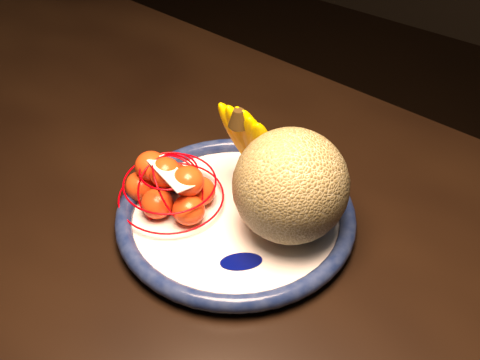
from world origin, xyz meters
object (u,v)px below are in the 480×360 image
Objects in this scene: mandarin_bag at (170,186)px; fruit_bowl at (236,216)px; cantaloupe at (291,186)px; banana_bunch at (254,142)px; dining_table at (117,239)px.

fruit_bowl is at bearing 19.19° from mandarin_bag.
banana_bunch is (-0.08, 0.04, 0.01)m from cantaloupe.
fruit_bowl is 2.20× the size of cantaloupe.
dining_table is 0.21m from fruit_bowl.
cantaloupe reaches higher than fruit_bowl.
dining_table is at bearing -132.91° from banana_bunch.
dining_table is 0.16m from mandarin_bag.
fruit_bowl is (0.18, 0.07, 0.10)m from dining_table.
fruit_bowl is 0.10m from banana_bunch.
cantaloupe is (0.07, 0.02, 0.07)m from fruit_bowl.
banana_bunch is at bearing 153.88° from cantaloupe.
mandarin_bag is at bearing -118.89° from banana_bunch.
cantaloupe is at bearing -17.93° from banana_bunch.
fruit_bowl is at bearing -162.03° from cantaloupe.
banana_bunch is at bearing 103.95° from fruit_bowl.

